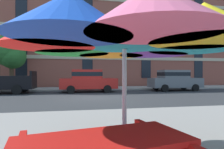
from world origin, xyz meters
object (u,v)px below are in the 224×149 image
(sedan_red, at_px, (88,80))
(patio_umbrella, at_px, (124,33))
(street_tree_left, at_px, (10,53))
(sedan_gray, at_px, (174,80))

(sedan_red, height_order, patio_umbrella, patio_umbrella)
(sedan_red, xyz_separation_m, street_tree_left, (-6.64, 2.93, 2.37))
(sedan_gray, xyz_separation_m, street_tree_left, (-14.06, 2.93, 2.37))
(sedan_gray, bearing_deg, street_tree_left, 168.23)
(sedan_red, distance_m, patio_umbrella, 12.74)
(sedan_red, xyz_separation_m, patio_umbrella, (-0.27, -12.70, 1.02))
(sedan_red, bearing_deg, patio_umbrella, -91.23)
(sedan_red, relative_size, sedan_gray, 1.00)
(street_tree_left, xyz_separation_m, patio_umbrella, (6.36, -15.63, -1.35))
(street_tree_left, relative_size, patio_umbrella, 1.60)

